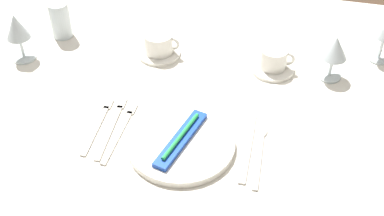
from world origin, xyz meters
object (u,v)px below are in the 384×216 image
Objects in this scene: fork_outer at (121,130)px; wine_glass_left at (17,29)px; spoon_soup at (260,148)px; dinner_plate at (181,143)px; fork_inner at (112,125)px; coffee_cup_right at (159,43)px; drink_tumbler at (60,20)px; fork_salad at (99,123)px; coffee_cup_left at (274,58)px; dinner_knife at (248,149)px; wine_glass_centre at (335,50)px; toothbrush_package at (181,139)px.

fork_outer is 0.45m from wine_glass_left.
dinner_plate is at bearing -169.91° from spoon_soup.
fork_inner is at bearing -31.59° from wine_glass_left.
spoon_soup reaches higher than fork_outer.
coffee_cup_right is at bearing 137.01° from spoon_soup.
coffee_cup_right reaches higher than dinner_plate.
fork_inner is 2.17× the size of coffee_cup_right.
fork_outer is at bearing -23.52° from fork_inner.
drink_tumbler is at bearing 130.89° from fork_outer.
fork_salad is 0.53m from coffee_cup_left.
wine_glass_left is at bearing -164.46° from coffee_cup_right.
wine_glass_left reaches higher than drink_tumbler.
fork_outer is at bearing -179.06° from dinner_knife.
spoon_soup is 0.33m from coffee_cup_left.
coffee_cup_left is at bearing 90.88° from spoon_soup.
dinner_plate is 0.16m from dinner_knife.
coffee_cup_right is at bearing -4.88° from drink_tumbler.
dinner_plate is 1.79× the size of wine_glass_left.
dinner_plate is at bearing -66.53° from coffee_cup_right.
dinner_plate reaches higher than fork_outer.
coffee_cup_right is at bearing -179.49° from coffee_cup_left.
fork_salad is 2.01× the size of coffee_cup_right.
wine_glass_centre is at bearing 33.96° from fork_outer.
fork_inner is at bearing -179.53° from spoon_soup.
coffee_cup_right reaches higher than spoon_soup.
drink_tumbler is (-0.31, 0.36, 0.05)m from fork_outer.
wine_glass_centre is at bearing 7.23° from wine_glass_left.
wine_glass_left reaches higher than dinner_plate.
fork_outer is 0.49m from coffee_cup_left.
fork_salad is 1.85× the size of drink_tumbler.
dinner_plate is 1.25× the size of fork_salad.
fork_outer is 0.06m from fork_salad.
dinner_plate reaches higher than fork_inner.
fork_inner is (-0.03, 0.01, -0.00)m from fork_outer.
wine_glass_centre is at bearing 0.55° from coffee_cup_right.
wine_glass_centre is at bearing 0.64° from coffee_cup_left.
drink_tumbler is (0.06, 0.13, -0.04)m from wine_glass_left.
fork_salad is 0.92× the size of dinner_knife.
spoon_soup is at bearing -115.36° from wine_glass_centre.
wine_glass_left is (-0.38, 0.23, 0.10)m from fork_outer.
dinner_plate is 0.16m from fork_outer.
drink_tumbler reaches higher than fork_outer.
fork_outer is at bearing -177.55° from spoon_soup.
toothbrush_package is 0.61m from drink_tumbler.
toothbrush_package is at bearing -66.53° from coffee_cup_right.
toothbrush_package is at bearing -6.64° from fork_outer.
coffee_cup_left is at bearing 85.86° from dinner_knife.
spoon_soup is (0.19, 0.03, -0.01)m from dinner_plate.
dinner_knife is at bearing 8.49° from dinner_plate.
fork_outer is 0.32m from dinner_knife.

